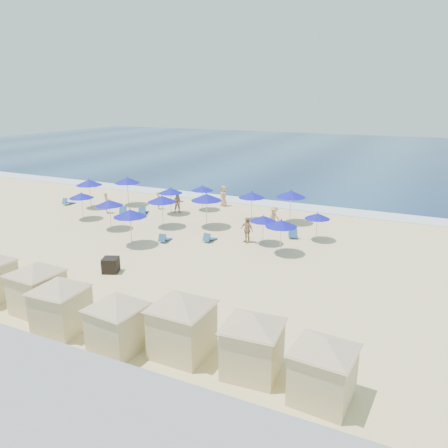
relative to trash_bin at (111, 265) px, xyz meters
The scene contains 36 objects.
ground 3.85m from the trash_bin, 87.60° to the left, with size 160.00×160.00×0.00m, color beige.
ocean 58.83m from the trash_bin, 89.84° to the left, with size 160.00×80.00×0.06m, color #0E284F.
surf_line 19.33m from the trash_bin, 89.52° to the left, with size 160.00×2.50×0.08m, color white.
trash_bin is the anchor object (origin of this frame).
cabana_1 5.30m from the trash_bin, 89.09° to the right, with size 4.22×4.22×2.65m.
cabana_2 6.50m from the trash_bin, 68.53° to the right, with size 4.13×4.13×2.59m.
cabana_3 8.28m from the trash_bin, 48.05° to the right, with size 4.03×4.03×2.54m.
cabana_4 9.59m from the trash_bin, 33.65° to the right, with size 4.43×4.43×2.78m.
cabana_5 12.10m from the trash_bin, 25.81° to the right, with size 4.15×4.15×2.61m.
cabana_6 14.63m from the trash_bin, 22.58° to the right, with size 4.04×4.04×2.54m.
umbrella_0 16.05m from the trash_bin, 135.98° to the left, with size 2.34×2.34×2.66m.
umbrella_1 12.32m from the trash_bin, 140.02° to the left, with size 2.01×2.01×2.29m.
umbrella_2 16.22m from the trash_bin, 124.05° to the left, with size 2.34×2.34×2.66m.
umbrella_3 8.77m from the trash_bin, 129.62° to the left, with size 2.08×2.08×2.36m.
umbrella_4 13.05m from the trash_bin, 106.98° to the left, with size 2.05×2.05×2.34m.
umbrella_5 9.28m from the trash_bin, 104.44° to the left, with size 2.24×2.24×2.55m.
umbrella_6 5.03m from the trash_bin, 112.71° to the left, with size 2.27×2.27×2.58m.
umbrella_7 10.44m from the trash_bin, 85.62° to the left, with size 2.39×2.39×2.72m.
umbrella_8 10.47m from the trash_bin, 54.29° to the left, with size 1.81×1.81×2.06m.
umbrella_9 15.55m from the trash_bin, 66.42° to the left, with size 2.38×2.38×2.71m.
umbrella_10 14.16m from the trash_bin, 49.57° to the left, with size 1.79×1.79×2.03m.
umbrella_11 10.62m from the trash_bin, 42.43° to the left, with size 2.05×2.05×2.33m.
umbrella_12 14.91m from the trash_bin, 97.76° to the left, with size 1.99×1.99×2.26m.
umbrella_13 13.90m from the trash_bin, 76.76° to the left, with size 2.15×2.15×2.44m.
beach_chair_0 17.97m from the trash_bin, 142.18° to the left, with size 0.66×1.29×0.68m.
beach_chair_1 13.00m from the trash_bin, 124.65° to the left, with size 0.94×1.47×0.75m.
beach_chair_2 12.76m from the trash_bin, 117.62° to the left, with size 1.08×1.49×0.75m.
beach_chair_3 5.89m from the trash_bin, 92.16° to the left, with size 0.59×1.20×0.64m.
beach_chair_4 7.72m from the trash_bin, 70.88° to the left, with size 0.65×1.25×0.66m.
beach_chair_5 13.03m from the trash_bin, 54.94° to the left, with size 0.99×1.48×0.75m.
beachgoer_0 13.53m from the trash_bin, 131.01° to the left, with size 0.65×0.43×1.79m, color tan.
beachgoer_1 13.35m from the trash_bin, 104.67° to the left, with size 0.88×0.68×1.80m, color tan.
beachgoer_2 9.63m from the trash_bin, 59.08° to the left, with size 1.05×0.44×1.79m, color tan.
beachgoer_3 13.26m from the trash_bin, 65.12° to the left, with size 1.13×0.65×1.75m, color tan.
beachgoer_4 16.86m from the trash_bin, 93.30° to the left, with size 0.92×0.60×1.87m, color tan.
beachgoer_5 14.48m from the trash_bin, 113.01° to the left, with size 0.57×0.37×1.55m, color tan.
Camera 1 is at (15.73, -21.92, 9.72)m, focal length 35.00 mm.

